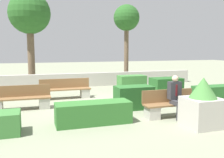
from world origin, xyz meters
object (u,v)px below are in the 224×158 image
(tree_leftmost, at_px, (30,15))
(tree_center_left, at_px, (127,20))
(bench_front, at_px, (171,107))
(person_seated_man, at_px, (177,95))
(bench_left_side, at_px, (65,91))
(bench_right_side, at_px, (21,100))
(planter_corner_left, at_px, (203,105))

(tree_leftmost, xyz_separation_m, tree_center_left, (5.73, -0.57, -0.16))
(bench_front, height_order, tree_leftmost, tree_leftmost)
(bench_front, bearing_deg, tree_leftmost, 114.90)
(person_seated_man, bearing_deg, bench_left_side, 125.33)
(tree_leftmost, bearing_deg, bench_right_side, -93.40)
(planter_corner_left, distance_m, tree_center_left, 9.93)
(bench_left_side, height_order, tree_leftmost, tree_leftmost)
(tree_leftmost, bearing_deg, tree_center_left, -5.71)
(bench_right_side, distance_m, planter_corner_left, 5.89)
(tree_center_left, bearing_deg, person_seated_man, -100.66)
(bench_right_side, bearing_deg, planter_corner_left, -47.26)
(bench_front, distance_m, tree_leftmost, 10.33)
(bench_front, xyz_separation_m, bench_left_side, (-2.73, 3.87, 0.01))
(bench_front, bearing_deg, bench_right_side, 151.79)
(bench_left_side, xyz_separation_m, planter_corner_left, (3.03, -4.98, 0.28))
(person_seated_man, bearing_deg, bench_right_side, 151.01)
(bench_front, distance_m, planter_corner_left, 1.19)
(tree_leftmost, distance_m, tree_center_left, 5.76)
(planter_corner_left, bearing_deg, bench_front, 105.05)
(planter_corner_left, bearing_deg, tree_leftmost, 113.85)
(bench_right_side, xyz_separation_m, person_seated_man, (4.55, -2.52, 0.38))
(person_seated_man, distance_m, planter_corner_left, 1.00)
(bench_left_side, relative_size, tree_leftmost, 0.40)
(tree_center_left, bearing_deg, tree_leftmost, 174.29)
(tree_leftmost, bearing_deg, person_seated_man, -64.86)
(bench_front, relative_size, bench_right_side, 0.88)
(planter_corner_left, height_order, tree_center_left, tree_center_left)
(tree_leftmost, relative_size, tree_center_left, 1.10)
(bench_front, bearing_deg, bench_left_side, 125.21)
(person_seated_man, height_order, planter_corner_left, planter_corner_left)
(bench_front, xyz_separation_m, person_seated_man, (0.11, -0.14, 0.39))
(bench_front, height_order, bench_left_side, same)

